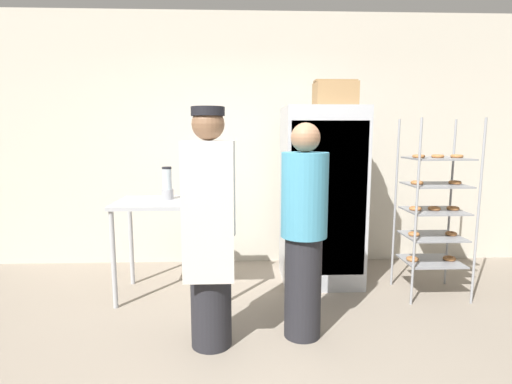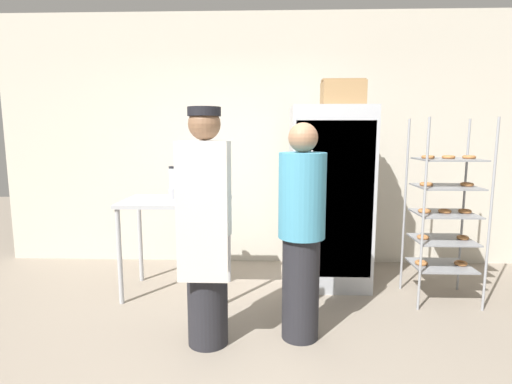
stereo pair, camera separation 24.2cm
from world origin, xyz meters
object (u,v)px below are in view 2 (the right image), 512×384
cardboard_storage_box (343,93)px  person_customer (301,232)px  refrigerator (328,197)px  person_baker (206,225)px  blender_pitcher (174,184)px  donut_box (207,196)px  baking_rack (444,212)px

cardboard_storage_box → person_customer: 1.62m
refrigerator → person_baker: refrigerator is taller
blender_pitcher → donut_box: bearing=-22.4°
donut_box → person_baker: (0.13, -0.91, -0.07)m
refrigerator → person_baker: (-1.06, -1.29, -0.01)m
refrigerator → person_customer: 1.23m
refrigerator → person_baker: size_ratio=1.05×
person_baker → person_customer: 0.70m
cardboard_storage_box → baking_rack: bearing=-20.1°
baking_rack → donut_box: baking_rack is taller
refrigerator → cardboard_storage_box: 1.04m
cardboard_storage_box → person_baker: bearing=-133.9°
cardboard_storage_box → person_baker: size_ratio=0.24×
donut_box → cardboard_storage_box: 1.64m
refrigerator → donut_box: bearing=-162.5°
refrigerator → blender_pitcher: (-1.54, -0.23, 0.15)m
baking_rack → donut_box: (-2.19, 0.04, 0.13)m
blender_pitcher → person_baker: person_baker is taller
refrigerator → blender_pitcher: bearing=-171.4°
donut_box → baking_rack: bearing=-1.0°
baking_rack → person_customer: bearing=-150.9°
blender_pitcher → person_baker: size_ratio=0.18×
person_baker → person_customer: person_baker is taller
person_customer → donut_box: bearing=136.0°
refrigerator → person_customer: (-0.37, -1.18, -0.08)m
donut_box → blender_pitcher: bearing=157.6°
person_customer → cardboard_storage_box: bearing=67.0°
baking_rack → person_baker: (-2.06, -0.87, 0.07)m
person_baker → person_customer: size_ratio=1.06×
refrigerator → donut_box: size_ratio=6.73×
blender_pitcher → cardboard_storage_box: bearing=5.2°
blender_pitcher → person_customer: (1.17, -0.94, -0.23)m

